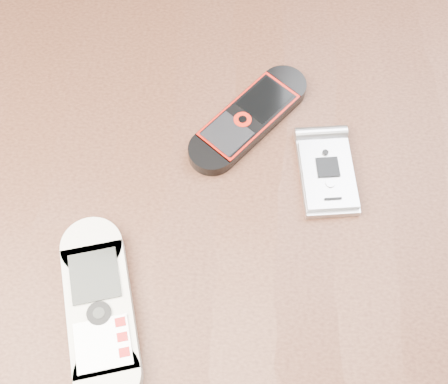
{
  "coord_description": "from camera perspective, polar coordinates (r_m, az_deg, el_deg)",
  "views": [
    {
      "loc": [
        0.02,
        -0.26,
        1.27
      ],
      "look_at": [
        0.01,
        0.0,
        0.76
      ],
      "focal_mm": 50.0,
      "sensor_mm": 36.0,
      "label": 1
    }
  ],
  "objects": [
    {
      "name": "ground",
      "position": [
        1.3,
        -0.23,
        -15.59
      ],
      "size": [
        4.0,
        4.0,
        0.0
      ],
      "primitive_type": "plane",
      "color": "#472B19",
      "rests_on": "ground"
    },
    {
      "name": "table",
      "position": [
        0.68,
        -0.42,
        -4.46
      ],
      "size": [
        1.2,
        0.8,
        0.75
      ],
      "color": "black",
      "rests_on": "ground"
    },
    {
      "name": "nokia_white",
      "position": [
        0.54,
        -11.27,
        -10.46
      ],
      "size": [
        0.1,
        0.18,
        0.02
      ],
      "primitive_type": "cube",
      "rotation": [
        0.0,
        0.0,
        0.26
      ],
      "color": "beige",
      "rests_on": "table"
    },
    {
      "name": "nokia_black_red",
      "position": [
        0.62,
        2.27,
        6.76
      ],
      "size": [
        0.13,
        0.15,
        0.02
      ],
      "primitive_type": "cube",
      "rotation": [
        0.0,
        0.0,
        -0.7
      ],
      "color": "black",
      "rests_on": "table"
    },
    {
      "name": "motorola_razr",
      "position": [
        0.6,
        9.42,
        1.73
      ],
      "size": [
        0.06,
        0.1,
        0.02
      ],
      "primitive_type": "cube",
      "rotation": [
        0.0,
        0.0,
        0.12
      ],
      "color": "#B9B9BE",
      "rests_on": "table"
    }
  ]
}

